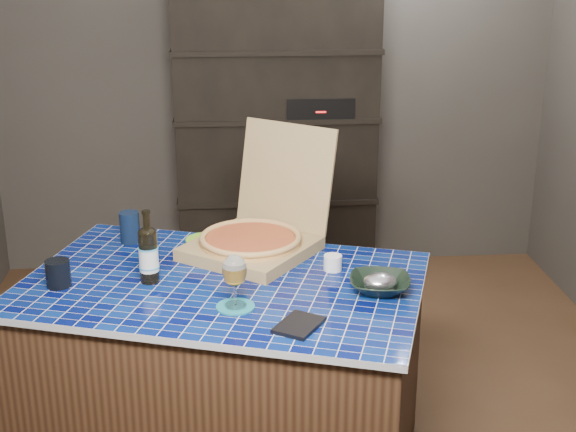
{
  "coord_description": "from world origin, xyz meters",
  "views": [
    {
      "loc": [
        -0.3,
        -3.24,
        2.09
      ],
      "look_at": [
        -0.05,
        0.0,
        0.94
      ],
      "focal_mm": 50.0,
      "sensor_mm": 36.0,
      "label": 1
    }
  ],
  "objects": [
    {
      "name": "room",
      "position": [
        0.0,
        0.0,
        1.25
      ],
      "size": [
        3.5,
        3.5,
        3.5
      ],
      "color": "brown",
      "rests_on": "ground"
    },
    {
      "name": "shelving_unit",
      "position": [
        0.0,
        1.53,
        0.9
      ],
      "size": [
        1.2,
        0.41,
        1.8
      ],
      "color": "black",
      "rests_on": "floor"
    },
    {
      "name": "kitchen_island",
      "position": [
        -0.33,
        -0.42,
        0.42
      ],
      "size": [
        1.73,
        1.38,
        0.83
      ],
      "rotation": [
        0.0,
        0.0,
        -0.31
      ],
      "color": "#492F1C",
      "rests_on": "floor"
    },
    {
      "name": "pizza_box",
      "position": [
        -0.19,
        -0.13,
        0.9
      ],
      "size": [
        0.69,
        0.71,
        0.5
      ],
      "rotation": [
        0.0,
        0.0,
        -0.64
      ],
      "color": "#A58B55",
      "rests_on": "kitchen_island"
    },
    {
      "name": "mead_bottle",
      "position": [
        -0.61,
        -0.4,
        0.94
      ],
      "size": [
        0.08,
        0.08,
        0.29
      ],
      "color": "black",
      "rests_on": "kitchen_island"
    },
    {
      "name": "teal_trivet",
      "position": [
        -0.28,
        -0.65,
        0.83
      ],
      "size": [
        0.14,
        0.14,
        0.01
      ],
      "primitive_type": "cylinder",
      "color": "teal",
      "rests_on": "kitchen_island"
    },
    {
      "name": "wine_glass",
      "position": [
        -0.28,
        -0.65,
        0.97
      ],
      "size": [
        0.09,
        0.09,
        0.2
      ],
      "color": "white",
      "rests_on": "teal_trivet"
    },
    {
      "name": "tumbler",
      "position": [
        -0.95,
        -0.41,
        0.88
      ],
      "size": [
        0.09,
        0.09,
        0.1
      ],
      "primitive_type": "cylinder",
      "color": "black",
      "rests_on": "kitchen_island"
    },
    {
      "name": "dvd_case",
      "position": [
        -0.07,
        -0.82,
        0.84
      ],
      "size": [
        0.2,
        0.21,
        0.01
      ],
      "primitive_type": "cube",
      "rotation": [
        0.0,
        0.0,
        -0.57
      ],
      "color": "black",
      "rests_on": "kitchen_island"
    },
    {
      "name": "bowl",
      "position": [
        0.25,
        -0.55,
        0.86
      ],
      "size": [
        0.26,
        0.26,
        0.06
      ],
      "primitive_type": "imported",
      "rotation": [
        0.0,
        0.0,
        -0.17
      ],
      "color": "black",
      "rests_on": "kitchen_island"
    },
    {
      "name": "foil_contents",
      "position": [
        0.25,
        -0.55,
        0.87
      ],
      "size": [
        0.13,
        0.11,
        0.06
      ],
      "primitive_type": "ellipsoid",
      "color": "silver",
      "rests_on": "bowl"
    },
    {
      "name": "white_jar",
      "position": [
        0.11,
        -0.34,
        0.86
      ],
      "size": [
        0.07,
        0.07,
        0.06
      ],
      "primitive_type": "cylinder",
      "color": "white",
      "rests_on": "kitchen_island"
    },
    {
      "name": "navy_cup",
      "position": [
        -0.73,
        0.03,
        0.9
      ],
      "size": [
        0.09,
        0.09,
        0.13
      ],
      "primitive_type": "cylinder",
      "color": "black",
      "rests_on": "kitchen_island"
    },
    {
      "name": "green_trivet",
      "position": [
        -0.4,
        0.03,
        0.83
      ],
      "size": [
        0.17,
        0.17,
        0.01
      ],
      "primitive_type": "cylinder",
      "color": "#7FCA2B",
      "rests_on": "kitchen_island"
    }
  ]
}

